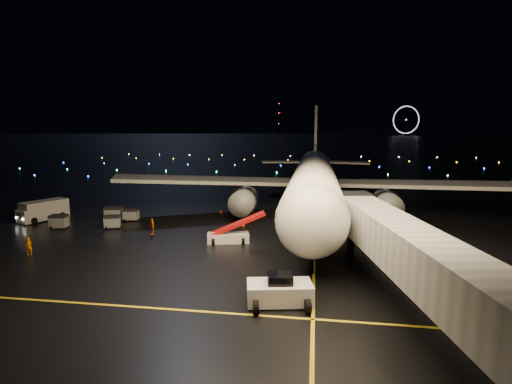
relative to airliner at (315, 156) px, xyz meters
The scene contains 20 objects.
ground 275.23m from the airliner, 92.45° to the left, with size 2000.00×2000.00×0.00m, color black.
lane_centre 13.31m from the airliner, 88.77° to the right, with size 0.25×80.00×0.02m, color yellow.
lane_cross 39.89m from the airliner, 115.52° to the right, with size 60.00×0.25×0.02m, color yellow.
airliner is the anchor object (origin of this frame).
pushback_tug 33.93m from the airliner, 93.86° to the right, with size 4.70×2.46×2.24m, color silver.
belt_loader 21.49m from the airliner, 117.45° to the right, with size 6.78×1.85×3.29m, color silver, non-canonical shape.
service_truck 39.32m from the airliner, 163.46° to the right, with size 2.39×7.57×2.79m, color silver.
crew_a 38.81m from the airliner, 137.84° to the right, with size 0.67×0.44×1.84m, color orange.
crew_c 26.13m from the airliner, 140.05° to the right, with size 1.13×0.47×1.93m, color orange.
safety_cone_0 16.07m from the airliner, 131.24° to the right, with size 0.49×0.49×0.56m, color #EF2B00.
safety_cone_1 12.57m from the airliner, 157.16° to the right, with size 0.47×0.47×0.53m, color #EF2B00.
safety_cone_2 16.41m from the airliner, 168.62° to the right, with size 0.43×0.43×0.49m, color #EF2B00.
safety_cone_3 31.00m from the airliner, behind, with size 0.40×0.40×0.45m, color #EF2B00.
ferris_wheel 712.84m from the airliner, 77.17° to the left, with size 50.00×4.00×52.00m, color black, non-canonical shape.
radio_mast 718.82m from the airliner, 95.73° to the left, with size 1.80×1.80×64.00m, color black.
taxiway_lights 82.13m from the airliner, 98.29° to the left, with size 164.00×92.00×0.36m, color black, non-canonical shape.
baggage_cart_0 27.88m from the airliner, 158.85° to the right, with size 1.95×1.36×1.66m, color gray.
baggage_cart_1 30.02m from the airliner, 151.21° to the right, with size 1.93×1.35×1.64m, color gray.
baggage_cart_2 36.32m from the airliner, 154.91° to the right, with size 2.05×1.44×1.74m, color gray.
baggage_cart_3 30.17m from the airliner, 160.62° to the right, with size 2.21×1.55×1.88m, color gray.
Camera 1 is at (11.94, -35.28, 12.62)m, focal length 28.00 mm.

